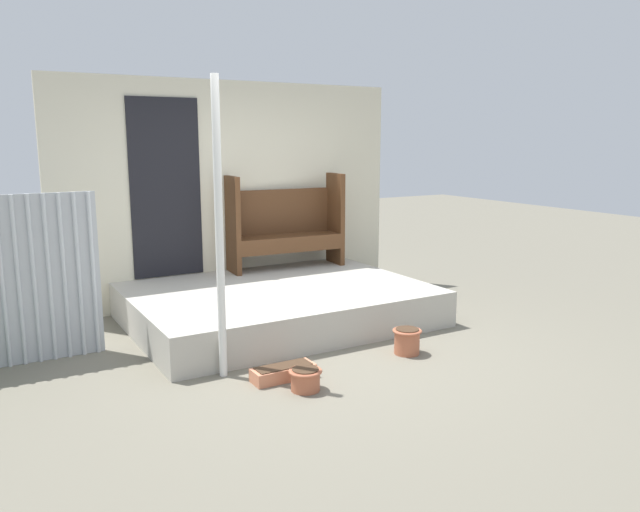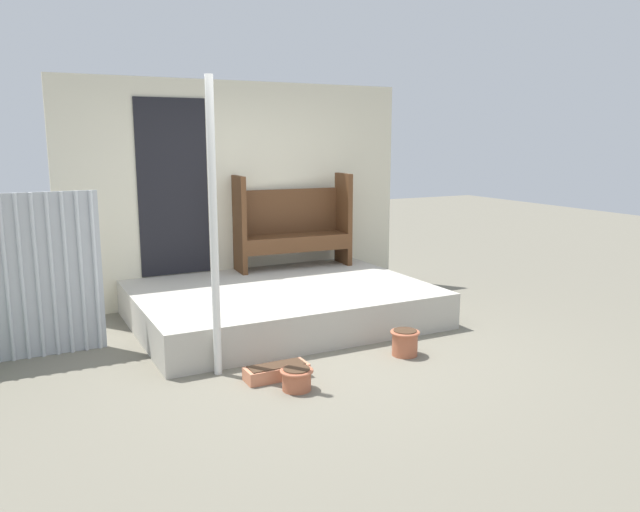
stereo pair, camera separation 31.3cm
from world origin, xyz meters
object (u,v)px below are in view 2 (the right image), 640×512
bench (292,223)px  flower_pot_middle (405,341)px  support_post (214,230)px  flower_pot_left (297,378)px  planter_box_rect (276,372)px

bench → flower_pot_middle: bench is taller
support_post → flower_pot_left: (0.44, -0.61, -1.11)m
flower_pot_left → bench: bearing=65.8°
flower_pot_middle → planter_box_rect: 1.26m
support_post → planter_box_rect: support_post is taller
planter_box_rect → flower_pot_left: bearing=-80.8°
bench → flower_pot_left: (-1.21, -2.69, -0.82)m
flower_pot_left → flower_pot_middle: 1.24m
support_post → planter_box_rect: bearing=-39.4°
flower_pot_left → planter_box_rect: (-0.05, 0.29, -0.04)m
bench → planter_box_rect: bearing=-114.0°
planter_box_rect → bench: bearing=62.4°
support_post → flower_pot_left: bearing=-54.3°
bench → flower_pot_left: 3.07m
bench → flower_pot_left: size_ratio=5.42×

